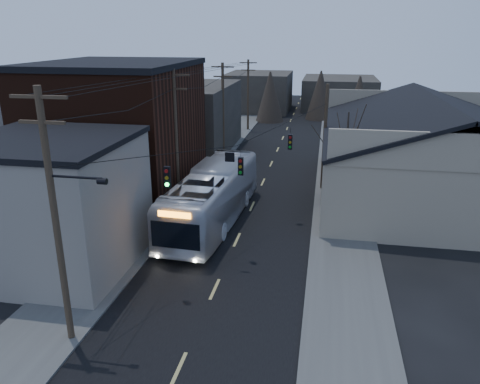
# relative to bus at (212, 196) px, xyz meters

# --- Properties ---
(road_surface) EXTENTS (9.00, 110.00, 0.02)m
(road_surface) POSITION_rel_bus_xyz_m (2.13, 13.52, -1.89)
(road_surface) COLOR black
(road_surface) RESTS_ON ground
(sidewalk_left) EXTENTS (4.00, 110.00, 0.12)m
(sidewalk_left) POSITION_rel_bus_xyz_m (-4.37, 13.52, -1.84)
(sidewalk_left) COLOR #474744
(sidewalk_left) RESTS_ON ground
(sidewalk_right) EXTENTS (4.00, 110.00, 0.12)m
(sidewalk_right) POSITION_rel_bus_xyz_m (8.63, 13.52, -1.84)
(sidewalk_right) COLOR #474744
(sidewalk_right) RESTS_ON ground
(building_clapboard) EXTENTS (8.00, 8.00, 7.00)m
(building_clapboard) POSITION_rel_bus_xyz_m (-6.87, -7.48, 1.60)
(building_clapboard) COLOR gray
(building_clapboard) RESTS_ON ground
(building_brick) EXTENTS (10.00, 12.00, 10.00)m
(building_brick) POSITION_rel_bus_xyz_m (-7.87, 3.52, 3.10)
(building_brick) COLOR black
(building_brick) RESTS_ON ground
(building_left_far) EXTENTS (9.00, 14.00, 7.00)m
(building_left_far) POSITION_rel_bus_xyz_m (-7.37, 19.52, 1.60)
(building_left_far) COLOR #2E2925
(building_left_far) RESTS_ON ground
(warehouse) EXTENTS (16.16, 20.60, 7.73)m
(warehouse) POSITION_rel_bus_xyz_m (15.13, 8.52, 0.80)
(warehouse) COLOR gray
(warehouse) RESTS_ON ground
(building_far_left) EXTENTS (10.00, 12.00, 6.00)m
(building_far_left) POSITION_rel_bus_xyz_m (-3.87, 48.52, 1.10)
(building_far_left) COLOR #2E2925
(building_far_left) RESTS_ON ground
(building_far_right) EXTENTS (12.00, 14.00, 5.00)m
(building_far_right) POSITION_rel_bus_xyz_m (9.13, 53.52, 0.60)
(building_far_right) COLOR #2E2925
(building_far_right) RESTS_ON ground
(bare_tree) EXTENTS (0.40, 0.40, 7.20)m
(bare_tree) POSITION_rel_bus_xyz_m (8.63, 3.52, 1.70)
(bare_tree) COLOR black
(bare_tree) RESTS_ON ground
(utility_lines) EXTENTS (11.24, 45.28, 10.50)m
(utility_lines) POSITION_rel_bus_xyz_m (-0.98, 7.66, 3.06)
(utility_lines) COLOR #382B1E
(utility_lines) RESTS_ON ground
(bus) EXTENTS (4.03, 13.78, 3.79)m
(bus) POSITION_rel_bus_xyz_m (0.00, 0.00, 0.00)
(bus) COLOR silver
(bus) RESTS_ON ground
(parked_car) EXTENTS (1.79, 4.19, 1.34)m
(parked_car) POSITION_rel_bus_xyz_m (-1.32, 13.80, -1.22)
(parked_car) COLOR #B0B4B8
(parked_car) RESTS_ON ground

